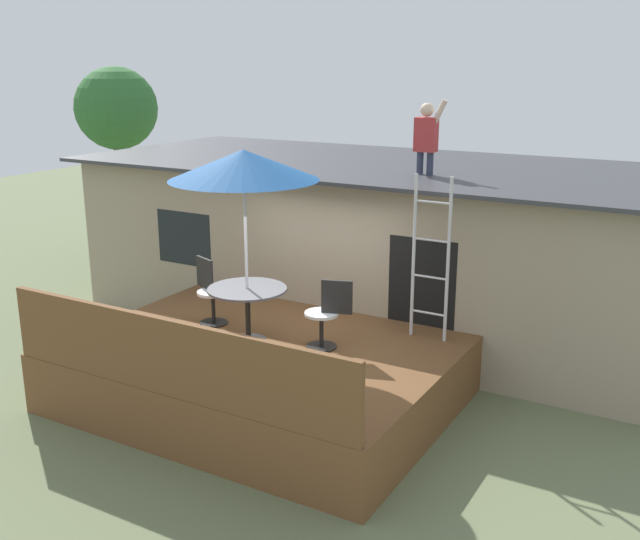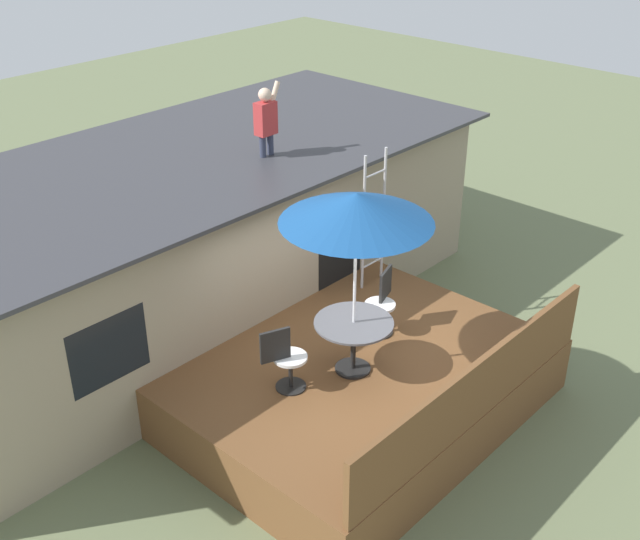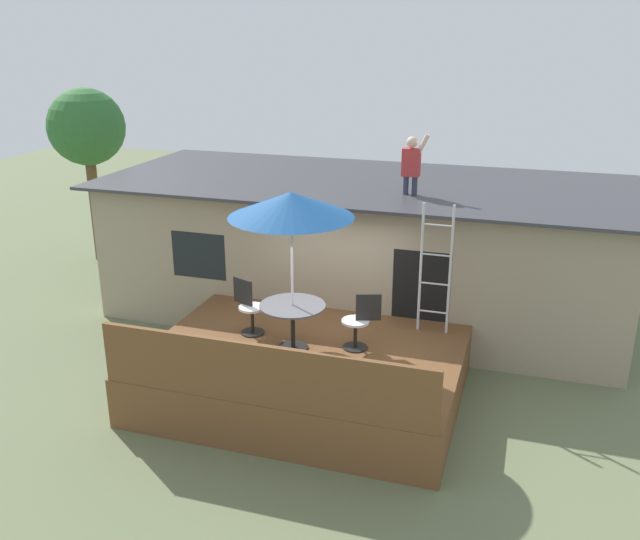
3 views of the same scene
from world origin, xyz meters
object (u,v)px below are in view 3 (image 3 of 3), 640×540
Objects in this scene: person_figure at (412,161)px; step_ladder at (435,269)px; patio_chair_left at (249,307)px; backyard_tree at (87,129)px; patio_umbrella at (291,205)px; patio_chair_right at (360,321)px; patio_table at (293,314)px.

step_ladder is at bearing -64.40° from person_figure.
patio_chair_left is 7.98m from backyard_tree.
person_figure is at bearing 66.10° from patio_umbrella.
patio_chair_right is (1.91, -0.03, 0.00)m from patio_chair_left.
patio_umbrella is at bearing 0.00° from patio_chair_left.
patio_chair_left is 1.91m from patio_chair_right.
patio_table is 8.87m from backyard_tree.
person_figure is at bearing 70.76° from patio_chair_left.
patio_chair_left reaches higher than patio_table.
person_figure reaches higher than step_ladder.
patio_table is 0.47× the size of step_ladder.
step_ladder is at bearing -153.50° from patio_chair_right.
backyard_tree is at bearing 164.94° from patio_chair_left.
patio_umbrella reaches higher than patio_chair_right.
step_ladder reaches higher than patio_chair_left.
patio_umbrella is at bearing -113.90° from person_figure.
patio_umbrella is 0.59× the size of backyard_tree.
patio_chair_left is at bearing -161.66° from step_ladder.
patio_chair_left and patio_chair_right have the same top height.
backyard_tree is at bearing 144.89° from patio_table.
patio_table is 3.70m from person_figure.
person_figure is at bearing 115.60° from step_ladder.
step_ladder reaches higher than patio_chair_right.
backyard_tree is at bearing -48.18° from patio_chair_right.
person_figure reaches higher than patio_chair_right.
patio_umbrella is 2.29× the size of person_figure.
patio_chair_right is at bearing -29.87° from backyard_tree.
backyard_tree reaches higher than patio_chair_right.
step_ladder is (2.01, 1.33, 0.51)m from patio_table.
patio_chair_right reaches higher than patio_table.
patio_chair_right is 9.55m from backyard_tree.
person_figure is at bearing -14.22° from backyard_tree.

